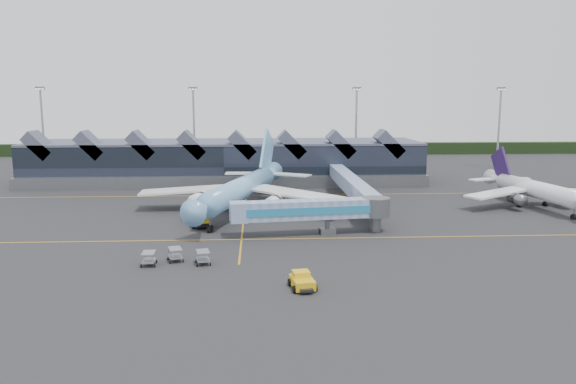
{
  "coord_description": "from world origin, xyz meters",
  "views": [
    {
      "loc": [
        2.27,
        -84.23,
        19.47
      ],
      "look_at": [
        7.04,
        1.85,
        5.0
      ],
      "focal_mm": 35.0,
      "sensor_mm": 36.0,
      "label": 1
    }
  ],
  "objects": [
    {
      "name": "baggage_carts",
      "position": [
        -7.5,
        -19.11,
        0.9
      ],
      "size": [
        8.02,
        4.09,
        1.6
      ],
      "rotation": [
        0.0,
        0.0,
        0.19
      ],
      "color": "gray",
      "rests_on": "ground"
    },
    {
      "name": "regional_jet",
      "position": [
        52.06,
        13.18,
        3.26
      ],
      "size": [
        27.26,
        29.97,
        10.29
      ],
      "rotation": [
        0.0,
        0.0,
        0.14
      ],
      "color": "white",
      "rests_on": "ground"
    },
    {
      "name": "pushback_tug",
      "position": [
        6.81,
        -28.76,
        0.77
      ],
      "size": [
        2.91,
        4.11,
        1.71
      ],
      "rotation": [
        0.0,
        0.0,
        0.16
      ],
      "color": "gold",
      "rests_on": "ground"
    },
    {
      "name": "ground",
      "position": [
        0.0,
        0.0,
        0.0
      ],
      "size": [
        260.0,
        260.0,
        0.0
      ],
      "primitive_type": "plane",
      "color": "#242426",
      "rests_on": "ground"
    },
    {
      "name": "fuel_truck",
      "position": [
        -7.35,
        2.16,
        1.73
      ],
      "size": [
        5.02,
        9.14,
        3.09
      ],
      "rotation": [
        0.0,
        0.0,
        0.34
      ],
      "color": "black",
      "rests_on": "ground"
    },
    {
      "name": "terminal",
      "position": [
        -5.07,
        47.35,
        4.88
      ],
      "size": [
        90.0,
        22.25,
        12.52
      ],
      "color": "black",
      "rests_on": "ground"
    },
    {
      "name": "taxi_stripes",
      "position": [
        0.0,
        10.0,
        0.01
      ],
      "size": [
        120.0,
        60.0,
        0.01
      ],
      "color": "orange",
      "rests_on": "ground"
    },
    {
      "name": "jet_bridge",
      "position": [
        11.34,
        -5.4,
        3.53
      ],
      "size": [
        23.45,
        6.28,
        5.16
      ],
      "rotation": [
        0.0,
        0.0,
        0.13
      ],
      "color": "#7795C6",
      "rests_on": "ground"
    },
    {
      "name": "light_masts",
      "position": [
        21.0,
        62.8,
        12.49
      ],
      "size": [
        132.4,
        42.56,
        22.45
      ],
      "color": "#95979D",
      "rests_on": "ground"
    },
    {
      "name": "main_airliner",
      "position": [
        -0.21,
        11.83,
        4.11
      ],
      "size": [
        36.34,
        42.71,
        13.98
      ],
      "rotation": [
        0.0,
        0.0,
        -0.28
      ],
      "color": "#6CA8DB",
      "rests_on": "ground"
    },
    {
      "name": "tree_line_far",
      "position": [
        0.0,
        110.0,
        2.0
      ],
      "size": [
        260.0,
        4.0,
        4.0
      ],
      "primitive_type": "cube",
      "color": "black",
      "rests_on": "ground"
    }
  ]
}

